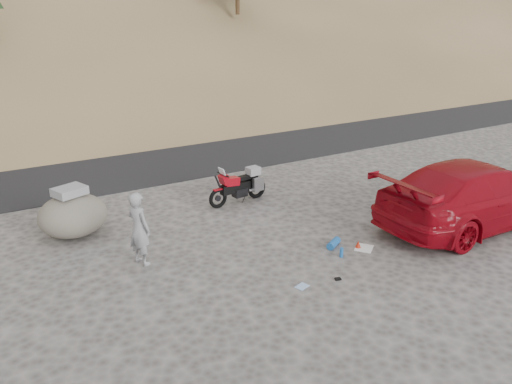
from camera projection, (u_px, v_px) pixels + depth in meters
ground at (248, 253)px, 11.54m from camera, size 140.00×140.00×0.00m
road at (130, 159)px, 18.80m from camera, size 120.00×7.00×0.05m
motorcycle at (241, 186)px, 14.42m from camera, size 1.97×0.70×1.17m
man at (142, 263)px, 11.09m from camera, size 0.60×0.71×1.67m
red_car at (471, 223)px, 13.14m from camera, size 5.77×2.36×1.67m
boulder at (73, 215)px, 12.23m from camera, size 1.85×1.64×1.26m
gear_white_cloth at (364, 248)px, 11.76m from camera, size 0.58×0.57×0.01m
gear_blue_mat at (334, 243)px, 11.80m from camera, size 0.48×0.38×0.18m
gear_bottle at (341, 252)px, 11.31m from camera, size 0.10×0.10×0.23m
gear_funnel at (358, 244)px, 11.75m from camera, size 0.19×0.19×0.18m
gear_glove_a at (338, 279)px, 10.39m from camera, size 0.14×0.12×0.04m
gear_blue_cloth at (302, 286)px, 10.13m from camera, size 0.31×0.27×0.01m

